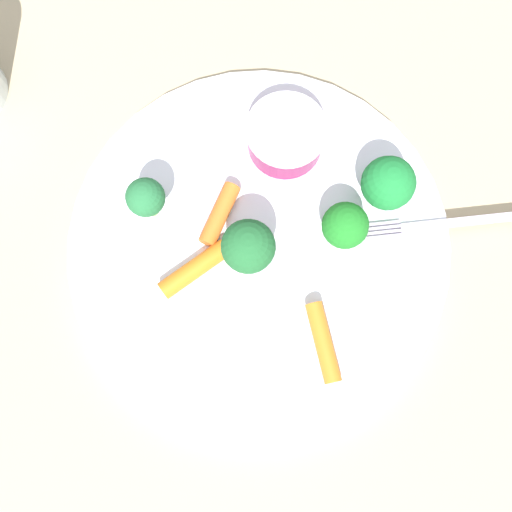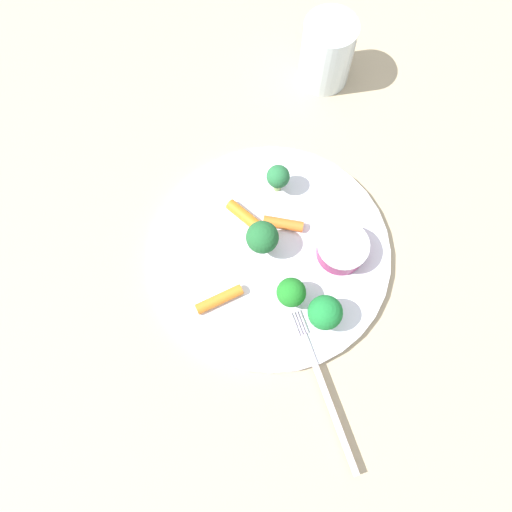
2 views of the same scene
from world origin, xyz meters
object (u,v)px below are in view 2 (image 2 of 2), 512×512
sauce_cup (342,249)px  carrot_stick_1 (219,299)px  fork (323,387)px  drinking_glass (327,53)px  broccoli_floret_2 (291,293)px  broccoli_floret_3 (278,177)px  plate (272,253)px  carrot_stick_2 (247,217)px  carrot_stick_0 (286,225)px  broccoli_floret_0 (261,240)px  broccoli_floret_1 (325,313)px

sauce_cup → carrot_stick_1: bearing=45.2°
fork → drinking_glass: (0.14, -0.39, 0.03)m
broccoli_floret_2 → fork: broccoli_floret_2 is taller
sauce_cup → broccoli_floret_3: broccoli_floret_3 is taller
plate → carrot_stick_2: (0.04, -0.03, 0.01)m
plate → broccoli_floret_3: broccoli_floret_3 is taller
carrot_stick_0 → carrot_stick_1: size_ratio=0.85×
carrot_stick_2 → drinking_glass: 0.24m
fork → broccoli_floret_0: bearing=-44.2°
broccoli_floret_0 → broccoli_floret_3: size_ratio=1.18×
broccoli_floret_1 → carrot_stick_2: size_ratio=0.87×
carrot_stick_0 → plate: bearing=84.3°
carrot_stick_0 → fork: (-0.11, 0.16, -0.00)m
fork → plate: bearing=-48.0°
fork → broccoli_floret_3: bearing=-56.1°
plate → carrot_stick_1: carrot_stick_1 is taller
broccoli_floret_2 → carrot_stick_2: broccoli_floret_2 is taller
carrot_stick_1 → broccoli_floret_3: bearing=-92.6°
broccoli_floret_1 → carrot_stick_1: broccoli_floret_1 is taller
broccoli_floret_3 → carrot_stick_0: broccoli_floret_3 is taller
carrot_stick_1 → fork: bearing=162.9°
carrot_stick_0 → drinking_glass: size_ratio=0.52×
broccoli_floret_2 → carrot_stick_0: 0.09m
drinking_glass → carrot_stick_2: bearing=87.6°
carrot_stick_0 → carrot_stick_2: (0.05, 0.01, 0.00)m
broccoli_floret_0 → carrot_stick_2: 0.05m
broccoli_floret_1 → carrot_stick_0: 0.12m
broccoli_floret_1 → drinking_glass: size_ratio=0.52×
sauce_cup → carrot_stick_0: size_ratio=1.24×
sauce_cup → broccoli_floret_2: size_ratio=1.41×
plate → broccoli_floret_3: size_ratio=6.27×
sauce_cup → broccoli_floret_2: broccoli_floret_2 is taller
broccoli_floret_1 → broccoli_floret_2: (0.04, -0.01, -0.00)m
fork → broccoli_floret_1: bearing=-68.7°
sauce_cup → carrot_stick_0: sauce_cup is taller
broccoli_floret_0 → fork: size_ratio=0.37×
carrot_stick_0 → broccoli_floret_2: bearing=114.9°
broccoli_floret_0 → broccoli_floret_2: broccoli_floret_0 is taller
broccoli_floret_0 → carrot_stick_1: size_ratio=0.94×
broccoli_floret_1 → carrot_stick_1: 0.12m
broccoli_floret_1 → plate: bearing=-32.1°
fork → drinking_glass: drinking_glass is taller
carrot_stick_0 → fork: size_ratio=0.34×
broccoli_floret_0 → broccoli_floret_1: (-0.10, 0.05, -0.01)m
sauce_cup → carrot_stick_2: sauce_cup is taller
plate → broccoli_floret_2: 0.07m
broccoli_floret_3 → carrot_stick_1: broccoli_floret_3 is taller
drinking_glass → broccoli_floret_3: bearing=92.6°
broccoli_floret_2 → fork: (-0.07, 0.08, -0.02)m
broccoli_floret_2 → fork: bearing=131.8°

